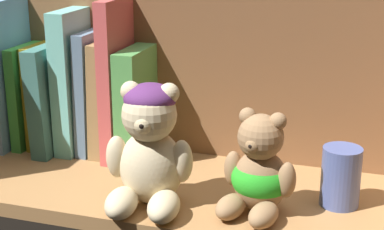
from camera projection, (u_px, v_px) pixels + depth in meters
shelf_board at (195, 194)px, 83.36cm from camera, size 70.94×24.37×2.00cm
shelf_back_panel at (221, 74)px, 90.72cm from camera, size 73.34×1.20×29.54cm
book_0 at (16, 72)px, 97.16cm from camera, size 2.25×14.18×23.29cm
book_1 at (31, 94)px, 97.54cm from camera, size 1.69×10.98×16.20cm
book_2 at (43, 95)px, 96.87cm from camera, size 1.81×9.23×16.39cm
book_3 at (58, 95)px, 96.05cm from camera, size 3.20×14.66×16.74cm
book_4 at (75, 80)px, 94.30cm from camera, size 2.90×10.81×22.03cm
book_5 at (92, 92)px, 93.95cm from camera, size 2.32×9.36×18.96cm
book_6 at (107, 97)px, 93.46cm from camera, size 2.57×9.62×17.66cm
book_7 at (121, 78)px, 91.75cm from camera, size 2.02×12.45×24.06cm
book_8 at (140, 102)px, 91.95cm from camera, size 3.22×12.87×16.96cm
teddy_bear_larger at (149, 149)px, 75.96cm from camera, size 11.77×12.11×15.94cm
teddy_bear_smaller at (259, 173)px, 74.81cm from camera, size 9.84×10.46×13.08cm
pillar_candle at (341, 177)px, 76.88cm from camera, size 4.96×4.96×7.73cm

